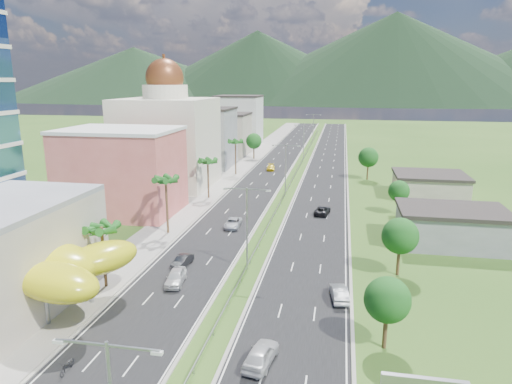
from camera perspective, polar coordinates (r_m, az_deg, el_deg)
The scene contains 35 objects.
ground at distance 51.29m, azimuth -3.46°, elevation -14.07°, with size 500.00×500.00×0.00m, color #2D5119.
road_left at distance 137.34m, azimuth 2.62°, elevation 3.73°, with size 11.00×260.00×0.04m, color black.
road_right at distance 136.10m, azimuth 8.90°, elevation 3.48°, with size 11.00×260.00×0.04m, color black.
sidewalk_left at distance 138.96m, azimuth -1.27°, elevation 3.87°, with size 7.00×260.00×0.12m, color gray.
median_guardrail at distance 118.78m, azimuth 4.98°, elevation 2.40°, with size 0.10×216.06×0.76m.
streetlight_median_b at distance 57.72m, azimuth -1.15°, elevation -3.55°, with size 6.04×0.25×11.00m.
streetlight_median_c at distance 96.16m, azimuth 3.73°, elevation 3.45°, with size 6.04×0.25×11.00m.
streetlight_median_d at distance 140.44m, azimuth 5.99°, elevation 6.67°, with size 6.04×0.25×11.00m.
streetlight_median_e at distance 185.08m, azimuth 7.18°, elevation 8.33°, with size 6.04×0.25×11.00m.
lime_canopy at distance 54.16m, azimuth -25.87°, elevation -8.15°, with size 18.00×15.00×7.40m.
pink_shophouse at distance 87.07m, azimuth -16.43°, elevation 2.33°, with size 20.00×15.00×15.00m, color #C65851.
domed_building at distance 107.20m, azimuth -11.02°, elevation 6.78°, with size 20.00×20.00×28.70m.
midrise_grey at distance 130.69m, azimuth -6.52°, elevation 6.68°, with size 16.00×15.00×16.00m, color gray.
midrise_beige at distance 151.88m, azimuth -4.06°, elevation 7.14°, with size 16.00×15.00×13.00m, color #A09584.
midrise_white at distance 173.86m, azimuth -2.14°, elevation 8.83°, with size 16.00×15.00×18.00m, color silver.
shed_near at distance 74.08m, azimuth 23.23°, elevation -4.20°, with size 15.00×10.00×5.00m, color gray.
shed_far at distance 103.00m, azimuth 20.85°, elevation 0.67°, with size 14.00×12.00×4.40m, color #A09584.
palm_tree_b at distance 55.79m, azimuth -18.73°, elevation -4.58°, with size 3.60×3.60×8.10m.
palm_tree_c at distance 72.83m, azimuth -11.22°, elevation 1.27°, with size 3.60×3.60×9.60m.
palm_tree_d at distance 94.32m, azimuth -6.05°, elevation 3.69°, with size 3.60×3.60×8.60m.
palm_tree_e at distance 118.08m, azimuth -2.58°, elevation 6.15°, with size 3.60×3.60×9.40m.
leafy_tree_lfar at distance 142.68m, azimuth -0.27°, elevation 6.38°, with size 4.90×4.90×8.05m.
leafy_tree_ra at distance 43.64m, azimuth 16.10°, elevation -12.84°, with size 4.20×4.20×6.90m.
leafy_tree_rb at distance 59.49m, azimuth 17.58°, elevation -5.27°, with size 4.55×4.55×7.47m.
leafy_tree_rc at distance 86.84m, azimuth 17.43°, elevation 0.11°, with size 3.85×3.85×6.33m.
leafy_tree_rd at distance 115.59m, azimuth 13.87°, elevation 4.23°, with size 4.90×4.90×8.05m.
mountain_ridge at distance 496.90m, azimuth 16.55°, elevation 10.45°, with size 860.00×140.00×90.00m, color black, non-canonical shape.
car_white_near_left at distance 56.70m, azimuth -10.00°, elevation -10.42°, with size 2.01×4.99×1.70m, color silver.
car_dark_left at distance 61.73m, azimuth -9.21°, elevation -8.49°, with size 1.46×4.19×1.38m, color black.
car_silver_mid_left at distance 76.40m, azimuth -2.90°, elevation -3.89°, with size 2.43×5.28×1.47m, color #B1B3B9.
car_yellow_far_left at distance 125.01m, azimuth 1.85°, elevation 3.09°, with size 2.09×5.14×1.49m, color gold.
car_white_near_right at distance 41.78m, azimuth 0.61°, elevation -19.63°, with size 2.09×5.20×1.77m, color silver.
car_silver_right at distance 52.97m, azimuth 10.37°, elevation -12.31°, with size 1.68×4.83×1.59m, color #94969B.
car_dark_far_right at distance 84.57m, azimuth 8.30°, elevation -2.29°, with size 2.36×5.12×1.42m, color black.
motorcycle at distance 43.92m, azimuth -22.54°, elevation -19.27°, with size 0.65×2.17×1.39m, color black.
Camera 1 is at (11.32, -43.93, 23.92)m, focal length 32.00 mm.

